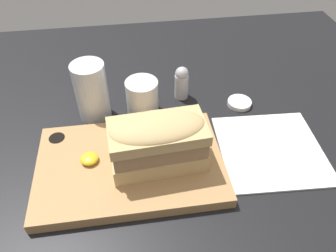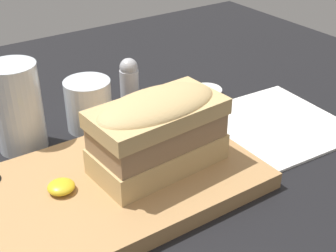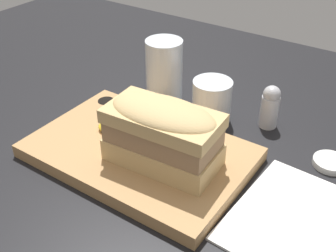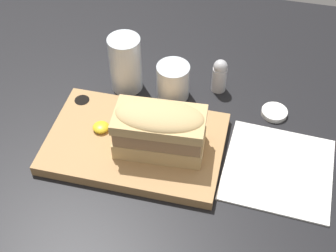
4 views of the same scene
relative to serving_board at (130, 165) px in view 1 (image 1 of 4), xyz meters
The scene contains 9 objects.
dining_table 7.53cm from the serving_board, 129.02° to the left, with size 144.80×105.68×2.00cm.
serving_board is the anchor object (origin of this frame).
sandwich 8.20cm from the serving_board, ahead, with size 16.65×9.35×9.80cm.
mustard_dollop 7.26cm from the serving_board, behind, with size 3.18×3.18×1.27cm.
water_glass 17.94cm from the serving_board, 111.68° to the left, with size 6.72×6.72×12.49cm.
wine_glass 16.54cm from the serving_board, 76.62° to the left, with size 6.86×6.86×7.61cm.
napkin 27.13cm from the serving_board, ahead, with size 20.46×20.53×0.40cm.
salt_shaker 23.80cm from the serving_board, 56.81° to the left, with size 3.12×3.12×7.75cm.
condiment_dish 29.32cm from the serving_board, 30.46° to the left, with size 5.29×5.29×1.02cm.
Camera 1 is at (5.83, -44.63, 48.70)cm, focal length 35.00 mm.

